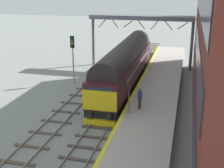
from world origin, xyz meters
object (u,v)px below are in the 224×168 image
diesel_locomotive (125,64)px  platform_number_sign (129,95)px  signal_post_near (73,53)px  waiting_passenger (140,96)px

diesel_locomotive → platform_number_sign: bearing=-76.7°
platform_number_sign → signal_post_near: bearing=131.0°
platform_number_sign → waiting_passenger: size_ratio=1.32×
waiting_passenger → signal_post_near: bearing=60.9°
diesel_locomotive → platform_number_sign: 9.10m
signal_post_near → waiting_passenger: size_ratio=3.12×
diesel_locomotive → waiting_passenger: size_ratio=11.77×
diesel_locomotive → signal_post_near: signal_post_near is taller
signal_post_near → platform_number_sign: (7.72, -8.87, -0.89)m
diesel_locomotive → waiting_passenger: 8.22m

